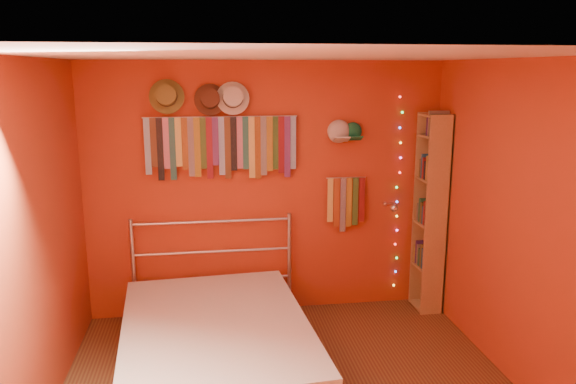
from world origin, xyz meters
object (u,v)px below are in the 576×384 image
tie_rack (222,144)px  bed (216,345)px  reading_lamp (393,207)px  bookshelf (434,212)px

tie_rack → bed: size_ratio=0.66×
reading_lamp → bookshelf: (0.44, 0.03, -0.08)m
tie_rack → bookshelf: bookshelf is taller
bookshelf → bed: bearing=-156.6°
tie_rack → bed: bearing=-96.4°
bookshelf → bed: (-2.21, -0.96, -0.78)m
tie_rack → reading_lamp: 1.76m
tie_rack → bed: tie_rack is taller
bookshelf → bed: bookshelf is taller
tie_rack → reading_lamp: (1.64, -0.19, -0.63)m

